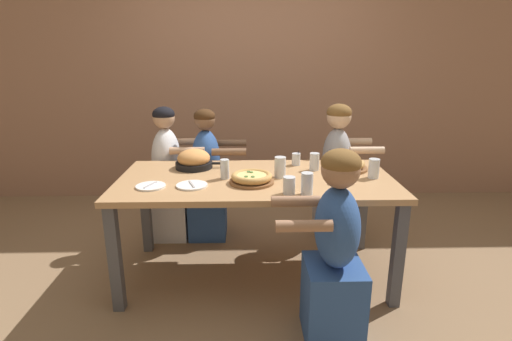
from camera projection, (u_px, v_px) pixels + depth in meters
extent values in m
plane|color=#896B4C|center=(256.00, 274.00, 2.98)|extent=(18.00, 18.00, 0.00)
cube|color=#9E7056|center=(252.00, 51.00, 4.22)|extent=(10.00, 0.06, 3.20)
cube|color=tan|center=(256.00, 180.00, 2.77)|extent=(1.89, 0.92, 0.04)
cube|color=#4C4C51|center=(115.00, 259.00, 2.48)|extent=(0.07, 0.07, 0.72)
cube|color=#4C4C51|center=(398.00, 255.00, 2.52)|extent=(0.07, 0.07, 0.72)
cube|color=#4C4C51|center=(146.00, 210.00, 3.24)|extent=(0.07, 0.07, 0.72)
cube|color=#4C4C51|center=(362.00, 208.00, 3.28)|extent=(0.07, 0.07, 0.72)
cylinder|color=brown|center=(252.00, 182.00, 2.65)|extent=(0.30, 0.30, 0.02)
torus|color=tan|center=(252.00, 176.00, 2.64)|extent=(0.27, 0.27, 0.04)
cylinder|color=#E5C675|center=(252.00, 178.00, 2.64)|extent=(0.22, 0.22, 0.04)
cylinder|color=#4C7A3D|center=(251.00, 172.00, 2.68)|extent=(0.02, 0.02, 0.01)
cylinder|color=#4C7A3D|center=(246.00, 176.00, 2.59)|extent=(0.02, 0.02, 0.01)
cylinder|color=#4C7A3D|center=(253.00, 177.00, 2.59)|extent=(0.02, 0.02, 0.01)
cylinder|color=#4C7A3D|center=(249.00, 172.00, 2.70)|extent=(0.02, 0.02, 0.01)
cylinder|color=brown|center=(345.00, 168.00, 2.96)|extent=(0.33, 0.33, 0.02)
torus|color=tan|center=(345.00, 163.00, 2.95)|extent=(0.29, 0.29, 0.04)
cylinder|color=#E5C675|center=(345.00, 164.00, 2.95)|extent=(0.23, 0.23, 0.04)
cylinder|color=#4C7A3D|center=(351.00, 162.00, 2.92)|extent=(0.02, 0.02, 0.01)
cylinder|color=#4C7A3D|center=(356.00, 163.00, 2.90)|extent=(0.02, 0.02, 0.01)
cylinder|color=#4C7A3D|center=(340.00, 161.00, 2.94)|extent=(0.02, 0.02, 0.01)
cylinder|color=#4C7A3D|center=(340.00, 160.00, 2.98)|extent=(0.02, 0.02, 0.01)
cylinder|color=#4C7A3D|center=(342.00, 160.00, 2.99)|extent=(0.02, 0.02, 0.01)
cylinder|color=black|center=(194.00, 165.00, 2.99)|extent=(0.28, 0.28, 0.04)
cylinder|color=black|center=(221.00, 163.00, 2.99)|extent=(0.12, 0.02, 0.02)
ellipsoid|color=#D68E4C|center=(194.00, 158.00, 2.98)|extent=(0.24, 0.24, 0.13)
cylinder|color=white|center=(151.00, 186.00, 2.57)|extent=(0.19, 0.19, 0.01)
cube|color=#B7B7BC|center=(151.00, 185.00, 2.56)|extent=(0.06, 0.13, 0.01)
cylinder|color=white|center=(192.00, 185.00, 2.58)|extent=(0.20, 0.20, 0.01)
cube|color=#B7B7BC|center=(192.00, 184.00, 2.58)|extent=(0.06, 0.14, 0.01)
cylinder|color=silver|center=(296.00, 159.00, 3.06)|extent=(0.07, 0.07, 0.09)
cylinder|color=#1EA8DB|center=(296.00, 161.00, 3.06)|extent=(0.06, 0.06, 0.07)
cylinder|color=black|center=(298.00, 158.00, 3.06)|extent=(0.01, 0.01, 0.11)
cylinder|color=silver|center=(280.00, 167.00, 2.75)|extent=(0.08, 0.08, 0.14)
cylinder|color=silver|center=(280.00, 172.00, 2.76)|extent=(0.07, 0.07, 0.08)
cylinder|color=silver|center=(343.00, 175.00, 2.65)|extent=(0.08, 0.08, 0.11)
cylinder|color=black|center=(343.00, 177.00, 2.65)|extent=(0.07, 0.07, 0.07)
cylinder|color=silver|center=(307.00, 184.00, 2.42)|extent=(0.07, 0.07, 0.14)
cylinder|color=black|center=(307.00, 186.00, 2.42)|extent=(0.06, 0.06, 0.10)
cylinder|color=silver|center=(374.00, 168.00, 2.74)|extent=(0.07, 0.07, 0.13)
cylinder|color=silver|center=(373.00, 172.00, 2.75)|extent=(0.07, 0.07, 0.08)
cylinder|color=silver|center=(314.00, 162.00, 2.92)|extent=(0.07, 0.07, 0.13)
cylinder|color=silver|center=(314.00, 164.00, 2.93)|extent=(0.06, 0.06, 0.09)
cylinder|color=silver|center=(289.00, 185.00, 2.43)|extent=(0.08, 0.08, 0.11)
cylinder|color=silver|center=(289.00, 189.00, 2.44)|extent=(0.07, 0.07, 0.06)
cylinder|color=silver|center=(225.00, 169.00, 2.72)|extent=(0.06, 0.06, 0.14)
cylinder|color=black|center=(225.00, 174.00, 2.73)|extent=(0.05, 0.05, 0.07)
cube|color=#2D5193|center=(208.00, 211.00, 3.56)|extent=(0.32, 0.34, 0.46)
ellipsoid|color=#2D5193|center=(206.00, 159.00, 3.42)|extent=(0.24, 0.36, 0.50)
sphere|color=brown|center=(205.00, 120.00, 3.32)|extent=(0.18, 0.18, 0.18)
ellipsoid|color=#422814|center=(204.00, 116.00, 3.31)|extent=(0.18, 0.18, 0.12)
cylinder|color=brown|center=(231.00, 143.00, 3.56)|extent=(0.28, 0.06, 0.06)
cylinder|color=brown|center=(229.00, 152.00, 3.23)|extent=(0.28, 0.06, 0.06)
cube|color=#99999E|center=(333.00, 210.00, 3.58)|extent=(0.32, 0.34, 0.46)
ellipsoid|color=#99999E|center=(337.00, 157.00, 3.45)|extent=(0.24, 0.36, 0.51)
sphere|color=beige|center=(339.00, 117.00, 3.34)|extent=(0.21, 0.21, 0.21)
ellipsoid|color=brown|center=(339.00, 112.00, 3.33)|extent=(0.21, 0.21, 0.14)
cylinder|color=beige|center=(356.00, 141.00, 3.58)|extent=(0.28, 0.06, 0.06)
cylinder|color=beige|center=(367.00, 150.00, 3.26)|extent=(0.28, 0.06, 0.06)
cube|color=silver|center=(170.00, 211.00, 3.55)|extent=(0.32, 0.34, 0.46)
ellipsoid|color=silver|center=(166.00, 158.00, 3.41)|extent=(0.24, 0.36, 0.52)
sphere|color=tan|center=(164.00, 118.00, 3.31)|extent=(0.18, 0.18, 0.18)
ellipsoid|color=black|center=(164.00, 114.00, 3.30)|extent=(0.18, 0.18, 0.13)
cylinder|color=tan|center=(193.00, 142.00, 3.55)|extent=(0.28, 0.06, 0.06)
cylinder|color=tan|center=(187.00, 151.00, 3.22)|extent=(0.28, 0.06, 0.06)
cube|color=#2D5193|center=(332.00, 301.00, 2.27)|extent=(0.32, 0.34, 0.46)
ellipsoid|color=#2D5193|center=(337.00, 227.00, 2.14)|extent=(0.24, 0.36, 0.46)
sphere|color=#9E7051|center=(341.00, 169.00, 2.05)|extent=(0.20, 0.20, 0.20)
ellipsoid|color=brown|center=(341.00, 163.00, 2.04)|extent=(0.21, 0.21, 0.14)
cylinder|color=#9E7051|center=(304.00, 226.00, 1.95)|extent=(0.28, 0.06, 0.06)
cylinder|color=#9E7051|center=(296.00, 201.00, 2.28)|extent=(0.28, 0.06, 0.06)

